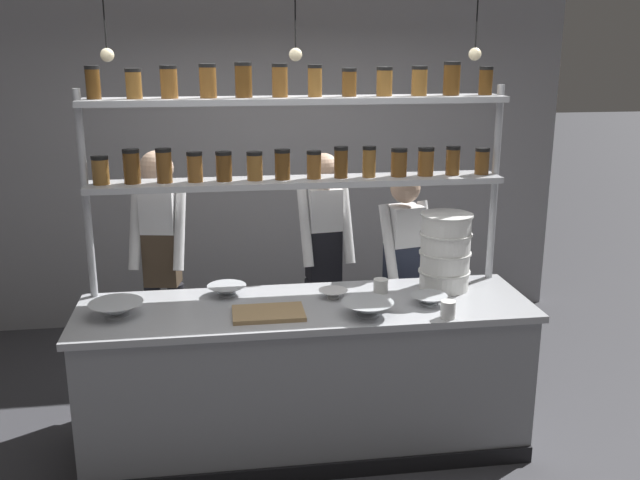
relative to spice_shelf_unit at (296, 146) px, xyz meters
name	(u,v)px	position (x,y,z in m)	size (l,w,h in m)	color
ground_plane	(307,445)	(0.01, -0.33, -1.80)	(40.00, 40.00, 0.00)	#3D3D42
back_wall	(273,148)	(0.01, 1.89, -0.28)	(5.04, 0.12, 3.03)	#939399
prep_counter	(306,377)	(0.01, -0.33, -1.34)	(2.64, 0.76, 0.92)	gray
spice_shelf_unit	(296,146)	(0.00, 0.00, 0.00)	(2.52, 0.28, 2.28)	#ADAFB5
chef_left	(162,260)	(-0.85, 0.43, -0.79)	(0.40, 0.33, 1.73)	black
chef_center	(324,256)	(0.23, 0.45, -0.82)	(0.39, 0.31, 1.68)	black
chef_right	(403,272)	(0.75, 0.28, -0.91)	(0.40, 0.33, 1.57)	black
container_stack	(445,252)	(0.89, -0.17, -0.64)	(0.32, 0.32, 0.47)	white
cutting_board	(268,313)	(-0.22, -0.46, -0.86)	(0.40, 0.26, 0.02)	#A88456
prep_bowl_near_left	(333,294)	(0.19, -0.23, -0.85)	(0.17, 0.17, 0.05)	white
prep_bowl_center_front	(429,300)	(0.72, -0.43, -0.85)	(0.21, 0.21, 0.06)	#B2B7BC
prep_bowl_center_back	(116,309)	(-1.05, -0.36, -0.84)	(0.30, 0.30, 0.08)	silver
prep_bowl_near_right	(227,291)	(-0.44, -0.11, -0.85)	(0.24, 0.24, 0.06)	#B2B7BC
prep_bowl_far_left	(367,309)	(0.33, -0.55, -0.84)	(0.29, 0.29, 0.08)	#B2B7BC
serving_cup_front	(381,286)	(0.49, -0.18, -0.83)	(0.09, 0.09, 0.08)	silver
serving_cup_by_board	(448,309)	(0.76, -0.65, -0.83)	(0.08, 0.08, 0.10)	silver
pendant_light_row	(297,48)	(-0.03, -0.33, 0.57)	(2.02, 0.07, 0.69)	black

